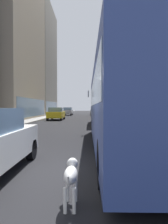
{
  "coord_description": "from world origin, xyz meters",
  "views": [
    {
      "loc": [
        1.33,
        -5.38,
        1.64
      ],
      "look_at": [
        1.12,
        5.44,
        1.4
      ],
      "focal_mm": 34.13,
      "sensor_mm": 36.0,
      "label": 1
    }
  ],
  "objects_px": {
    "car_red_coupe": "(97,112)",
    "car_blue_hatchback": "(96,111)",
    "car_silver_sedan": "(68,111)",
    "car_black_suv": "(94,111)",
    "transit_bus": "(125,104)",
    "dalmatian_dog": "(71,175)",
    "car_yellow_taxi": "(56,114)",
    "pedestrian_with_handbag": "(160,117)",
    "box_truck": "(103,107)"
  },
  "relations": [
    {
      "from": "car_red_coupe",
      "to": "car_blue_hatchback",
      "type": "relative_size",
      "value": 1.05
    },
    {
      "from": "car_silver_sedan",
      "to": "car_black_suv",
      "type": "xyz_separation_m",
      "value": [
        5.6,
        8.1,
        -0.0
      ]
    },
    {
      "from": "transit_bus",
      "to": "dalmatian_dog",
      "type": "relative_size",
      "value": 11.98
    },
    {
      "from": "car_yellow_taxi",
      "to": "dalmatian_dog",
      "type": "distance_m",
      "value": 24.18
    },
    {
      "from": "pedestrian_with_handbag",
      "to": "car_silver_sedan",
      "type": "bearing_deg",
      "value": 106.01
    },
    {
      "from": "car_red_coupe",
      "to": "dalmatian_dog",
      "type": "relative_size",
      "value": 4.56
    },
    {
      "from": "car_black_suv",
      "to": "car_yellow_taxi",
      "type": "xyz_separation_m",
      "value": [
        -5.6,
        -24.29,
        0.0
      ]
    },
    {
      "from": "box_truck",
      "to": "pedestrian_with_handbag",
      "type": "bearing_deg",
      "value": -66.53
    },
    {
      "from": "car_yellow_taxi",
      "to": "dalmatian_dog",
      "type": "relative_size",
      "value": 4.33
    },
    {
      "from": "box_truck",
      "to": "transit_bus",
      "type": "bearing_deg",
      "value": -90.0
    },
    {
      "from": "dalmatian_dog",
      "to": "car_silver_sedan",
      "type": "bearing_deg",
      "value": 95.49
    },
    {
      "from": "transit_bus",
      "to": "car_red_coupe",
      "type": "distance_m",
      "value": 27.43
    },
    {
      "from": "car_blue_hatchback",
      "to": "dalmatian_dog",
      "type": "xyz_separation_m",
      "value": [
        -1.75,
        -38.56,
        -0.31
      ]
    },
    {
      "from": "transit_bus",
      "to": "dalmatian_dog",
      "type": "height_order",
      "value": "transit_bus"
    },
    {
      "from": "car_silver_sedan",
      "to": "box_truck",
      "type": "relative_size",
      "value": 0.63
    },
    {
      "from": "car_silver_sedan",
      "to": "dalmatian_dog",
      "type": "relative_size",
      "value": 4.92
    },
    {
      "from": "car_blue_hatchback",
      "to": "car_black_suv",
      "type": "distance_m",
      "value": 9.6
    },
    {
      "from": "box_truck",
      "to": "car_silver_sedan",
      "type": "bearing_deg",
      "value": 103.62
    },
    {
      "from": "car_blue_hatchback",
      "to": "pedestrian_with_handbag",
      "type": "height_order",
      "value": "pedestrian_with_handbag"
    },
    {
      "from": "transit_bus",
      "to": "car_black_suv",
      "type": "relative_size",
      "value": 2.69
    },
    {
      "from": "transit_bus",
      "to": "car_yellow_taxi",
      "type": "distance_m",
      "value": 19.78
    },
    {
      "from": "car_red_coupe",
      "to": "pedestrian_with_handbag",
      "type": "xyz_separation_m",
      "value": [
        3.05,
        -22.42,
        0.19
      ]
    },
    {
      "from": "transit_bus",
      "to": "car_yellow_taxi",
      "type": "relative_size",
      "value": 2.76
    },
    {
      "from": "car_silver_sedan",
      "to": "car_yellow_taxi",
      "type": "bearing_deg",
      "value": -90.0
    },
    {
      "from": "car_yellow_taxi",
      "to": "transit_bus",
      "type": "bearing_deg",
      "value": -73.53
    },
    {
      "from": "car_blue_hatchback",
      "to": "dalmatian_dog",
      "type": "bearing_deg",
      "value": -92.6
    },
    {
      "from": "car_red_coupe",
      "to": "car_blue_hatchback",
      "type": "height_order",
      "value": "same"
    },
    {
      "from": "car_yellow_taxi",
      "to": "box_truck",
      "type": "relative_size",
      "value": 0.56
    },
    {
      "from": "pedestrian_with_handbag",
      "to": "car_yellow_taxi",
      "type": "bearing_deg",
      "value": 121.79
    },
    {
      "from": "car_blue_hatchback",
      "to": "pedestrian_with_handbag",
      "type": "bearing_deg",
      "value": -83.92
    },
    {
      "from": "car_black_suv",
      "to": "box_truck",
      "type": "distance_m",
      "value": 31.23
    },
    {
      "from": "car_blue_hatchback",
      "to": "pedestrian_with_handbag",
      "type": "relative_size",
      "value": 2.48
    },
    {
      "from": "box_truck",
      "to": "dalmatian_dog",
      "type": "bearing_deg",
      "value": -95.9
    },
    {
      "from": "car_black_suv",
      "to": "car_blue_hatchback",
      "type": "bearing_deg",
      "value": -90.0
    },
    {
      "from": "car_red_coupe",
      "to": "car_blue_hatchback",
      "type": "distance_m",
      "value": 6.23
    },
    {
      "from": "car_blue_hatchback",
      "to": "dalmatian_dog",
      "type": "height_order",
      "value": "car_blue_hatchback"
    },
    {
      "from": "car_red_coupe",
      "to": "car_blue_hatchback",
      "type": "bearing_deg",
      "value": 90.0
    },
    {
      "from": "transit_bus",
      "to": "car_black_suv",
      "type": "xyz_separation_m",
      "value": [
        0.0,
        43.24,
        -0.96
      ]
    },
    {
      "from": "car_red_coupe",
      "to": "car_yellow_taxi",
      "type": "bearing_deg",
      "value": -123.49
    },
    {
      "from": "car_red_coupe",
      "to": "car_black_suv",
      "type": "relative_size",
      "value": 1.02
    },
    {
      "from": "car_yellow_taxi",
      "to": "pedestrian_with_handbag",
      "type": "bearing_deg",
      "value": -58.21
    },
    {
      "from": "car_red_coupe",
      "to": "transit_bus",
      "type": "bearing_deg",
      "value": -90.0
    },
    {
      "from": "car_red_coupe",
      "to": "car_silver_sedan",
      "type": "bearing_deg",
      "value": 125.94
    },
    {
      "from": "transit_bus",
      "to": "car_yellow_taxi",
      "type": "xyz_separation_m",
      "value": [
        -5.6,
        18.95,
        -0.95
      ]
    },
    {
      "from": "car_red_coupe",
      "to": "box_truck",
      "type": "bearing_deg",
      "value": -90.0
    },
    {
      "from": "car_black_suv",
      "to": "box_truck",
      "type": "xyz_separation_m",
      "value": [
        0.0,
        -31.22,
        0.85
      ]
    },
    {
      "from": "car_red_coupe",
      "to": "box_truck",
      "type": "height_order",
      "value": "box_truck"
    },
    {
      "from": "transit_bus",
      "to": "box_truck",
      "type": "bearing_deg",
      "value": 90.0
    },
    {
      "from": "transit_bus",
      "to": "car_silver_sedan",
      "type": "xyz_separation_m",
      "value": [
        -5.6,
        35.13,
        -0.95
      ]
    },
    {
      "from": "car_black_suv",
      "to": "pedestrian_with_handbag",
      "type": "relative_size",
      "value": 2.54
    }
  ]
}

